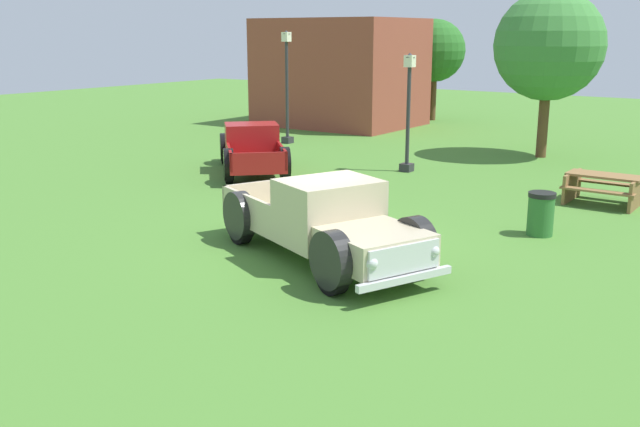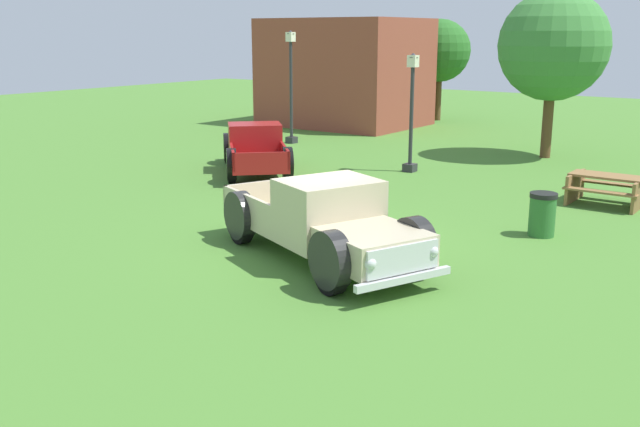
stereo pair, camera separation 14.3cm
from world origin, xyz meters
name	(u,v)px [view 1 (the left image)]	position (x,y,z in m)	size (l,w,h in m)	color
ground_plane	(319,245)	(0.00, 0.00, 0.00)	(80.00, 80.00, 0.00)	#477A2D
pickup_truck_foreground	(331,224)	(0.86, -0.83, 0.77)	(5.58, 3.76, 1.61)	#C6B793
pickup_truck_behind_left	(252,148)	(-6.60, 5.63, 0.72)	(4.67, 4.69, 1.50)	maroon
lamp_post_near	(408,110)	(-2.45, 8.30, 1.93)	(0.36, 0.36, 3.69)	#2D2D33
lamp_post_far	(287,85)	(-9.23, 10.88, 2.29)	(0.36, 0.36, 4.37)	#2D2D33
picnic_table	(604,185)	(3.83, 7.21, 0.49)	(1.81, 1.49, 0.78)	olive
trash_can	(541,214)	(3.47, 3.42, 0.48)	(0.59, 0.59, 0.95)	#2D6B2D
oak_tree_west	(549,46)	(0.14, 13.43, 3.84)	(3.75, 3.75, 5.73)	brown
oak_tree_center	(434,51)	(-8.05, 21.27, 3.40)	(3.05, 3.05, 4.95)	brown
brick_pavilion	(340,72)	(-10.83, 17.07, 2.46)	(6.84, 5.41, 4.92)	brown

